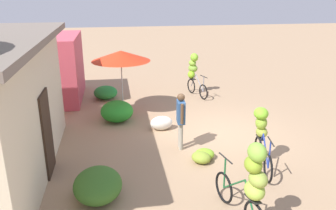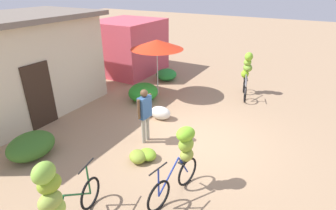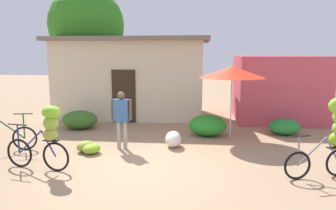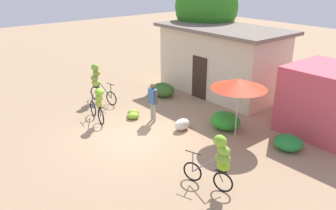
% 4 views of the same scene
% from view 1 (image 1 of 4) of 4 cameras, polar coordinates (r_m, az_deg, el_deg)
% --- Properties ---
extents(ground_plane, '(60.00, 60.00, 0.00)m').
position_cam_1_polar(ground_plane, '(10.55, 8.38, -4.82)').
color(ground_plane, '#A18060').
extents(shop_pink, '(3.20, 2.80, 2.50)m').
position_cam_1_polar(shop_pink, '(14.15, -20.04, 5.72)').
color(shop_pink, '#CC4B5B').
rests_on(shop_pink, ground).
extents(hedge_bush_front_left, '(1.23, 1.01, 0.63)m').
position_cam_1_polar(hedge_bush_front_left, '(7.50, -11.59, -12.90)').
color(hedge_bush_front_left, '#376623').
rests_on(hedge_bush_front_left, ground).
extents(hedge_bush_front_right, '(1.20, 1.08, 0.67)m').
position_cam_1_polar(hedge_bush_front_right, '(11.49, -8.48, -1.02)').
color(hedge_bush_front_right, '#278C27').
rests_on(hedge_bush_front_right, ground).
extents(hedge_bush_mid, '(0.98, 0.93, 0.50)m').
position_cam_1_polar(hedge_bush_mid, '(13.88, -10.34, 2.07)').
color(hedge_bush_mid, '#258835').
rests_on(hedge_bush_mid, ground).
extents(market_umbrella, '(1.98, 1.98, 2.22)m').
position_cam_1_polar(market_umbrella, '(11.70, -7.84, 8.10)').
color(market_umbrella, beige).
rests_on(market_umbrella, ground).
extents(bicycle_leftmost, '(1.71, 0.51, 1.77)m').
position_cam_1_polar(bicycle_leftmost, '(6.37, 13.68, -11.97)').
color(bicycle_leftmost, black).
rests_on(bicycle_leftmost, ground).
extents(bicycle_near_pile, '(1.62, 0.46, 1.47)m').
position_cam_1_polar(bicycle_near_pile, '(8.66, 15.33, -4.46)').
color(bicycle_near_pile, black).
rests_on(bicycle_near_pile, ground).
extents(bicycle_center_loaded, '(1.52, 0.59, 1.70)m').
position_cam_1_polar(bicycle_center_loaded, '(14.11, 4.30, 5.73)').
color(bicycle_center_loaded, black).
rests_on(bicycle_center_loaded, ground).
extents(banana_pile_on_ground, '(0.82, 0.79, 0.29)m').
position_cam_1_polar(banana_pile_on_ground, '(8.92, 5.83, -8.39)').
color(banana_pile_on_ground, '#7CAD29').
rests_on(banana_pile_on_ground, ground).
extents(produce_sack, '(0.51, 0.74, 0.44)m').
position_cam_1_polar(produce_sack, '(10.69, -1.10, -3.00)').
color(produce_sack, silver).
rests_on(produce_sack, ground).
extents(person_vendor, '(0.58, 0.23, 1.59)m').
position_cam_1_polar(person_vendor, '(9.20, 2.15, -1.77)').
color(person_vendor, gray).
rests_on(person_vendor, ground).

